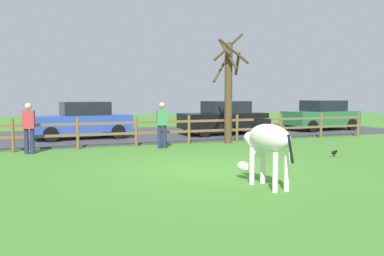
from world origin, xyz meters
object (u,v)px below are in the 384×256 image
Objects in this scene: parked_car_blue at (83,120)px; parked_car_green at (321,115)px; crow_on_grass at (334,152)px; parked_car_black at (224,117)px; visitor_left_of_tree at (162,123)px; zebra at (267,142)px; visitor_right_of_tree at (29,126)px; bare_tree at (229,87)px.

parked_car_green is at bearing -1.04° from parked_car_blue.
crow_on_grass is 7.27m from parked_car_black.
parked_car_blue is at bearing 120.73° from visitor_left_of_tree.
zebra is 0.48× the size of parked_car_black.
crow_on_grass is at bearing -41.03° from visitor_left_of_tree.
crow_on_grass is 0.13× the size of visitor_right_of_tree.
bare_tree is 1.06× the size of parked_car_blue.
parked_car_blue is at bearing 60.90° from visitor_right_of_tree.
zebra is at bearing -110.34° from bare_tree.
zebra is 5.09m from crow_on_grass.
visitor_left_of_tree is 4.41m from visitor_right_of_tree.
crow_on_grass is at bearing -70.97° from bare_tree.
zebra is 8.25m from visitor_right_of_tree.
zebra is 9.01× the size of crow_on_grass.
visitor_right_of_tree is (-4.62, 6.83, -0.02)m from zebra.
parked_car_green is 10.57m from visitor_left_of_tree.
visitor_right_of_tree is at bearing 177.40° from visitor_left_of_tree.
crow_on_grass is (4.16, 2.82, -0.80)m from zebra.
crow_on_grass is 0.13× the size of visitor_left_of_tree.
zebra is 6.64m from visitor_left_of_tree.
bare_tree is at bearing 69.66° from zebra.
parked_car_green is 2.52× the size of visitor_right_of_tree.
parked_car_green is (9.68, 10.33, -0.08)m from zebra.
visitor_left_of_tree is at bearing 91.91° from zebra.
visitor_left_of_tree is at bearing -59.27° from parked_car_blue.
parked_car_blue is (-6.38, 0.51, 0.00)m from parked_car_black.
zebra is 14.15m from parked_car_green.
zebra is 1.18× the size of visitor_right_of_tree.
parked_car_black is 9.04m from visitor_right_of_tree.
parked_car_blue is at bearing 175.46° from parked_car_black.
parked_car_blue is 4.56m from visitor_left_of_tree.
crow_on_grass is 10.26m from parked_car_blue.
visitor_left_of_tree reaches higher than parked_car_black.
bare_tree is at bearing 10.54° from visitor_left_of_tree.
visitor_left_of_tree is at bearing -169.46° from bare_tree.
parked_car_black is (3.83, 10.05, -0.08)m from zebra.
zebra is at bearing -76.41° from parked_car_blue.
visitor_left_of_tree reaches higher than zebra.
parked_car_black is at bearing 20.83° from visitor_right_of_tree.
visitor_right_of_tree is at bearing 155.45° from crow_on_grass.
parked_car_green reaches higher than crow_on_grass.
crow_on_grass is at bearing -126.32° from parked_car_green.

